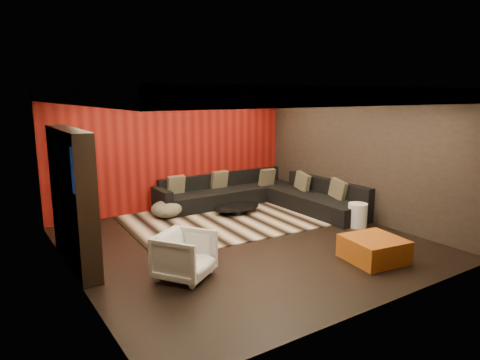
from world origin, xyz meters
TOP-DOWN VIEW (x-y plane):
  - floor at (0.00, 0.00)m, footprint 6.00×6.00m
  - ceiling at (0.00, 0.00)m, footprint 6.00×6.00m
  - wall_back at (0.00, 3.01)m, footprint 6.00×0.02m
  - wall_left at (-3.01, 0.00)m, footprint 0.02×6.00m
  - wall_right at (3.01, 0.00)m, footprint 0.02×6.00m
  - red_feature_wall at (0.00, 2.97)m, footprint 5.98×0.05m
  - soffit_back at (0.00, 2.70)m, footprint 6.00×0.60m
  - soffit_front at (0.00, -2.70)m, footprint 6.00×0.60m
  - soffit_left at (-2.70, 0.00)m, footprint 0.60×4.80m
  - soffit_right at (2.70, 0.00)m, footprint 0.60×4.80m
  - cove_back at (0.00, 2.36)m, footprint 4.80×0.08m
  - cove_front at (0.00, -2.36)m, footprint 4.80×0.08m
  - cove_left at (-2.36, 0.00)m, footprint 0.08×4.80m
  - cove_right at (2.36, 0.00)m, footprint 0.08×4.80m
  - tv_surround at (-2.85, 0.60)m, footprint 0.30×2.00m
  - tv_screen at (-2.69, 0.60)m, footprint 0.04×1.30m
  - tv_shelf at (-2.69, 0.60)m, footprint 0.04×1.60m
  - rug at (0.37, 1.43)m, footprint 4.14×3.19m
  - coffee_table at (0.90, 1.66)m, footprint 1.15×1.15m
  - drum_stool at (-1.19, 0.33)m, footprint 0.42×0.42m
  - striped_pouf at (-0.57, 2.26)m, footprint 0.89×0.89m
  - white_side_table at (2.50, -0.49)m, footprint 0.48×0.48m
  - orange_ottoman at (1.31, -1.90)m, footprint 0.98×0.98m
  - armchair at (-1.61, -0.82)m, footprint 1.06×1.06m
  - sectional_sofa at (1.73, 1.86)m, footprint 3.65×3.50m
  - throw_pillows at (1.72, 1.89)m, footprint 3.10×2.80m

SIDE VIEW (x-z plane):
  - floor at x=0.00m, z-range -0.02..0.00m
  - rug at x=0.37m, z-range 0.00..0.02m
  - coffee_table at x=0.90m, z-range 0.02..0.21m
  - orange_ottoman at x=1.31m, z-range 0.00..0.39m
  - drum_stool at x=-1.19m, z-range 0.02..0.39m
  - striped_pouf at x=-0.57m, z-range 0.02..0.40m
  - white_side_table at x=2.50m, z-range 0.00..0.49m
  - sectional_sofa at x=1.73m, z-range -0.11..0.64m
  - armchair at x=-1.61m, z-range 0.00..0.70m
  - throw_pillows at x=1.72m, z-range 0.37..0.87m
  - tv_shelf at x=-2.69m, z-range 0.68..0.72m
  - tv_surround at x=-2.85m, z-range 0.00..2.20m
  - wall_back at x=0.00m, z-range 0.00..2.80m
  - wall_left at x=-3.01m, z-range 0.00..2.80m
  - wall_right at x=3.01m, z-range 0.00..2.80m
  - red_feature_wall at x=0.00m, z-range 0.01..2.79m
  - tv_screen at x=-2.69m, z-range 1.05..1.85m
  - cove_back at x=0.00m, z-range 2.58..2.62m
  - cove_front at x=0.00m, z-range 2.58..2.62m
  - cove_left at x=-2.36m, z-range 2.58..2.62m
  - cove_right at x=2.36m, z-range 2.58..2.62m
  - soffit_back at x=0.00m, z-range 2.58..2.80m
  - soffit_front at x=0.00m, z-range 2.58..2.80m
  - soffit_left at x=-2.70m, z-range 2.58..2.80m
  - soffit_right at x=2.70m, z-range 2.58..2.80m
  - ceiling at x=0.00m, z-range 2.80..2.82m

